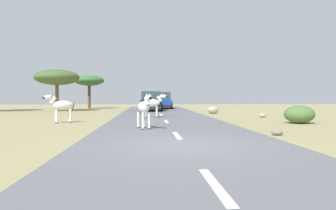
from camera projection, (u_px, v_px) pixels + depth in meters
ground_plane at (182, 146)px, 8.73m from camera, size 90.00×90.00×0.00m
road at (184, 145)px, 8.74m from camera, size 6.00×64.00×0.05m
lane_markings at (189, 151)px, 7.74m from camera, size 0.16×56.00×0.01m
zebra_0 at (144, 108)px, 12.88m from camera, size 0.71×1.47×1.43m
zebra_1 at (153, 103)px, 19.76m from camera, size 1.56×0.53×1.47m
zebra_2 at (61, 106)px, 16.35m from camera, size 1.46×0.89×1.47m
car_0 at (163, 101)px, 34.37m from camera, size 2.21×4.43×1.74m
car_1 at (151, 102)px, 29.03m from camera, size 2.08×4.37×1.74m
tree_1 at (57, 77)px, 29.11m from camera, size 3.99×3.99×3.77m
tree_2 at (89, 81)px, 34.69m from camera, size 3.20×3.20×3.60m
bush_1 at (299, 114)px, 16.08m from camera, size 1.51×1.36×0.90m
rock_0 at (262, 115)px, 20.60m from camera, size 0.46×0.45×0.27m
rock_1 at (213, 110)px, 25.12m from camera, size 0.88×0.67×0.58m
rock_2 at (277, 132)px, 11.20m from camera, size 0.41×0.34×0.21m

